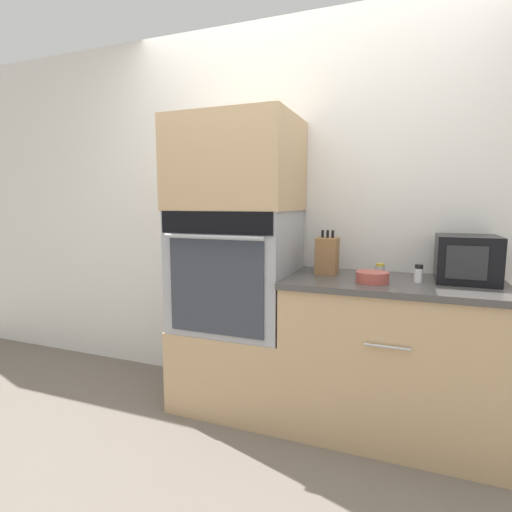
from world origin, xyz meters
name	(u,v)px	position (x,y,z in m)	size (l,w,h in m)	color
ground_plane	(276,438)	(0.00, 0.00, 0.00)	(12.00, 12.00, 0.00)	#6B6056
wall_back	(307,212)	(0.00, 0.63, 1.25)	(8.00, 0.05, 2.50)	silver
oven_cabinet_base	(237,364)	(-0.37, 0.30, 0.26)	(0.74, 0.60, 0.52)	tan
wall_oven	(237,269)	(-0.37, 0.30, 0.89)	(0.72, 0.64, 0.75)	#9EA0A5
oven_cabinet_upper	(236,165)	(-0.37, 0.30, 1.54)	(0.74, 0.60, 0.56)	tan
counter_unit	(389,357)	(0.57, 0.30, 0.44)	(1.16, 0.63, 0.89)	tan
microwave	(467,259)	(0.94, 0.40, 1.01)	(0.31, 0.33, 0.25)	black
knife_block	(327,255)	(0.19, 0.39, 1.00)	(0.12, 0.15, 0.26)	olive
bowl	(372,277)	(0.47, 0.20, 0.92)	(0.17, 0.17, 0.06)	#B24C42
condiment_jar_near	(419,274)	(0.70, 0.29, 0.93)	(0.05, 0.05, 0.10)	silver
condiment_jar_mid	(380,269)	(0.49, 0.46, 0.92)	(0.05, 0.05, 0.07)	silver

